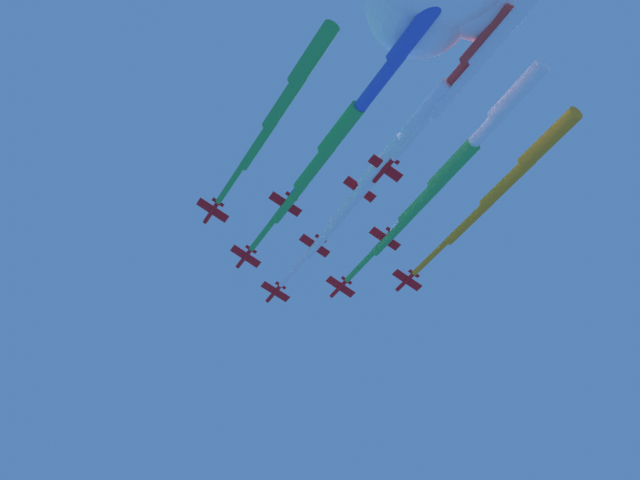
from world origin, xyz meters
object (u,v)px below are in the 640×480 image
(jet_lead, at_px, (352,200))
(jet_starboard_mid, at_px, (284,101))
(jet_trail_port, at_px, (480,135))
(jet_tail_end, at_px, (502,31))
(jet_port_outer, at_px, (508,181))
(jet_port_inner, at_px, (314,167))
(jet_starboard_outer, at_px, (379,81))
(jet_starboard_inner, at_px, (421,201))
(jet_trail_starboard, at_px, (452,82))
(jet_port_mid, at_px, (395,149))

(jet_lead, relative_size, jet_starboard_mid, 1.06)
(jet_trail_port, height_order, jet_tail_end, jet_trail_port)
(jet_port_outer, relative_size, jet_trail_port, 1.07)
(jet_port_inner, xyz_separation_m, jet_starboard_outer, (-28.09, 3.80, 0.13))
(jet_lead, relative_size, jet_starboard_outer, 0.99)
(jet_lead, xyz_separation_m, jet_starboard_inner, (-10.28, -13.12, -0.64))
(jet_tail_end, bearing_deg, jet_lead, -7.68)
(jet_port_outer, bearing_deg, jet_trail_starboard, 112.98)
(jet_starboard_inner, bearing_deg, jet_port_mid, 119.68)
(jet_port_outer, height_order, jet_trail_port, jet_trail_port)
(jet_port_inner, bearing_deg, jet_tail_end, -172.23)
(jet_port_mid, bearing_deg, jet_tail_end, 172.45)
(jet_port_outer, bearing_deg, jet_starboard_outer, 96.40)
(jet_starboard_mid, distance_m, jet_tail_end, 47.30)
(jet_port_mid, xyz_separation_m, jet_trail_starboard, (-21.19, 2.34, 1.14))
(jet_port_inner, bearing_deg, jet_starboard_mid, 125.15)
(jet_port_outer, xyz_separation_m, jet_trail_port, (-6.10, 15.39, 0.49))
(jet_starboard_outer, bearing_deg, jet_port_inner, -7.70)
(jet_starboard_outer, relative_size, jet_trail_port, 1.06)
(jet_starboard_mid, xyz_separation_m, jet_trail_starboard, (-24.40, -26.13, 1.15))
(jet_lead, height_order, jet_port_inner, jet_lead)
(jet_lead, bearing_deg, jet_port_inner, 107.23)
(jet_lead, height_order, jet_tail_end, jet_lead)
(jet_starboard_mid, relative_size, jet_trail_port, 0.98)
(jet_starboard_inner, distance_m, jet_starboard_mid, 44.66)
(jet_lead, height_order, jet_starboard_outer, jet_lead)
(jet_port_mid, distance_m, jet_starboard_outer, 20.88)
(jet_port_mid, height_order, jet_tail_end, jet_port_mid)
(jet_trail_starboard, bearing_deg, jet_lead, -7.08)
(jet_port_inner, height_order, jet_trail_port, jet_trail_port)
(jet_port_inner, relative_size, jet_port_mid, 0.97)
(jet_trail_port, relative_size, jet_tail_end, 0.95)
(jet_port_inner, relative_size, jet_trail_starboard, 1.00)
(jet_lead, distance_m, jet_port_mid, 19.47)
(jet_lead, xyz_separation_m, jet_starboard_mid, (-16.08, 31.15, -0.00))
(jet_port_outer, bearing_deg, jet_starboard_mid, 78.14)
(jet_tail_end, bearing_deg, jet_starboard_mid, 29.73)
(jet_port_inner, distance_m, jet_trail_starboard, 37.25)
(jet_lead, bearing_deg, jet_trail_starboard, 172.92)
(jet_lead, height_order, jet_trail_port, jet_lead)
(jet_starboard_mid, height_order, jet_starboard_outer, jet_starboard_mid)
(jet_starboard_outer, height_order, jet_trail_port, jet_trail_port)
(jet_trail_starboard, bearing_deg, jet_port_mid, -6.29)
(jet_starboard_outer, height_order, jet_trail_starboard, jet_trail_starboard)
(jet_starboard_outer, bearing_deg, jet_lead, -29.72)
(jet_port_inner, relative_size, jet_starboard_inner, 0.96)
(jet_port_outer, height_order, jet_trail_starboard, jet_trail_starboard)
(jet_starboard_mid, xyz_separation_m, jet_starboard_outer, (-16.63, -12.48, -0.86))
(jet_starboard_mid, relative_size, jet_tail_end, 0.93)
(jet_starboard_outer, bearing_deg, jet_port_mid, -49.98)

